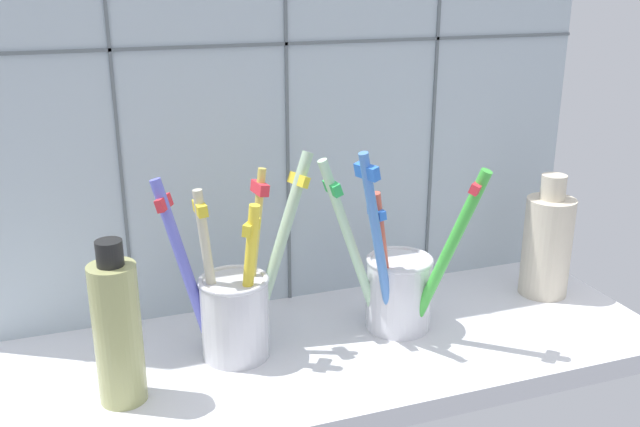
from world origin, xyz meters
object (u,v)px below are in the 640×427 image
object	(u,v)px
toothbrush_cup_right	(397,283)
soap_bottle	(118,330)
toothbrush_cup_left	(235,304)
ceramic_vase	(547,243)

from	to	relation	value
toothbrush_cup_right	soap_bottle	world-z (taller)	toothbrush_cup_right
toothbrush_cup_left	ceramic_vase	size ratio (longest dim) A/B	1.35
toothbrush_cup_right	soap_bottle	bearing A→B (deg)	-172.52
toothbrush_cup_right	soap_bottle	size ratio (longest dim) A/B	1.35
toothbrush_cup_left	toothbrush_cup_right	distance (cm)	15.55
ceramic_vase	soap_bottle	world-z (taller)	soap_bottle
toothbrush_cup_left	soap_bottle	world-z (taller)	toothbrush_cup_left
ceramic_vase	soap_bottle	distance (cm)	44.48
toothbrush_cup_right	ceramic_vase	xyz separation A→B (cm)	(18.32, 2.09, 0.86)
toothbrush_cup_right	ceramic_vase	bearing A→B (deg)	6.52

